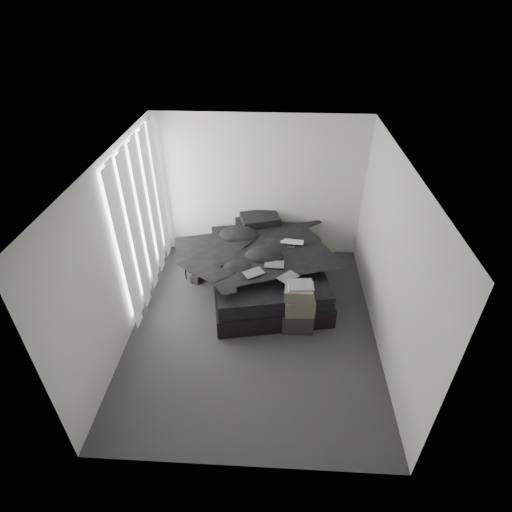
# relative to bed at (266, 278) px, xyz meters

# --- Properties ---
(floor) EXTENTS (3.60, 4.20, 0.01)m
(floor) POSITION_rel_bed_xyz_m (-0.15, -1.02, -0.16)
(floor) COLOR #343437
(floor) RESTS_ON ground
(ceiling) EXTENTS (3.60, 4.20, 0.01)m
(ceiling) POSITION_rel_bed_xyz_m (-0.15, -1.02, 2.44)
(ceiling) COLOR white
(ceiling) RESTS_ON ground
(wall_back) EXTENTS (3.60, 0.01, 2.60)m
(wall_back) POSITION_rel_bed_xyz_m (-0.15, 1.08, 1.14)
(wall_back) COLOR silver
(wall_back) RESTS_ON ground
(wall_front) EXTENTS (3.60, 0.01, 2.60)m
(wall_front) POSITION_rel_bed_xyz_m (-0.15, -3.12, 1.14)
(wall_front) COLOR silver
(wall_front) RESTS_ON ground
(wall_left) EXTENTS (0.01, 4.20, 2.60)m
(wall_left) POSITION_rel_bed_xyz_m (-1.95, -1.02, 1.14)
(wall_left) COLOR silver
(wall_left) RESTS_ON ground
(wall_right) EXTENTS (0.01, 4.20, 2.60)m
(wall_right) POSITION_rel_bed_xyz_m (1.65, -1.02, 1.14)
(wall_right) COLOR silver
(wall_right) RESTS_ON ground
(window_left) EXTENTS (0.02, 2.00, 2.30)m
(window_left) POSITION_rel_bed_xyz_m (-1.93, -0.12, 1.19)
(window_left) COLOR white
(window_left) RESTS_ON wall_left
(curtain_left) EXTENTS (0.06, 2.12, 2.48)m
(curtain_left) POSITION_rel_bed_xyz_m (-1.88, -0.12, 1.12)
(curtain_left) COLOR white
(curtain_left) RESTS_ON wall_left
(bed) EXTENTS (2.16, 2.61, 0.32)m
(bed) POSITION_rel_bed_xyz_m (0.00, 0.00, 0.00)
(bed) COLOR black
(bed) RESTS_ON floor
(mattress) EXTENTS (2.08, 2.53, 0.25)m
(mattress) POSITION_rel_bed_xyz_m (0.00, 0.00, 0.28)
(mattress) COLOR black
(mattress) RESTS_ON bed
(duvet) EXTENTS (2.05, 2.27, 0.27)m
(duvet) POSITION_rel_bed_xyz_m (0.01, -0.06, 0.54)
(duvet) COLOR black
(duvet) RESTS_ON mattress
(pillow_lower) EXTENTS (0.77, 0.59, 0.16)m
(pillow_lower) POSITION_rel_bed_xyz_m (-0.22, 0.88, 0.49)
(pillow_lower) COLOR black
(pillow_lower) RESTS_ON mattress
(pillow_upper) EXTENTS (0.76, 0.62, 0.15)m
(pillow_upper) POSITION_rel_bed_xyz_m (-0.14, 0.87, 0.64)
(pillow_upper) COLOR black
(pillow_upper) RESTS_ON pillow_lower
(laptop) EXTENTS (0.40, 0.29, 0.03)m
(laptop) POSITION_rel_bed_xyz_m (0.41, 0.13, 0.69)
(laptop) COLOR silver
(laptop) RESTS_ON duvet
(comic_a) EXTENTS (0.35, 0.32, 0.01)m
(comic_a) POSITION_rel_bed_xyz_m (-0.16, -0.66, 0.68)
(comic_a) COLOR black
(comic_a) RESTS_ON duvet
(comic_b) EXTENTS (0.30, 0.20, 0.01)m
(comic_b) POSITION_rel_bed_xyz_m (0.14, -0.43, 0.69)
(comic_b) COLOR black
(comic_b) RESTS_ON duvet
(comic_c) EXTENTS (0.34, 0.34, 0.01)m
(comic_c) POSITION_rel_bed_xyz_m (0.34, -0.74, 0.70)
(comic_c) COLOR black
(comic_c) RESTS_ON duvet
(side_stand) EXTENTS (0.43, 0.43, 0.64)m
(side_stand) POSITION_rel_bed_xyz_m (-1.23, 0.17, 0.16)
(side_stand) COLOR black
(side_stand) RESTS_ON floor
(papers) EXTENTS (0.27, 0.21, 0.01)m
(papers) POSITION_rel_bed_xyz_m (-1.22, 0.16, 0.48)
(papers) COLOR white
(papers) RESTS_ON side_stand
(floor_books) EXTENTS (0.20, 0.24, 0.15)m
(floor_books) POSITION_rel_bed_xyz_m (-1.20, 0.05, -0.09)
(floor_books) COLOR black
(floor_books) RESTS_ON floor
(box_lower) EXTENTS (0.46, 0.36, 0.33)m
(box_lower) POSITION_rel_bed_xyz_m (0.51, -0.98, 0.01)
(box_lower) COLOR black
(box_lower) RESTS_ON floor
(box_mid) EXTENTS (0.44, 0.36, 0.26)m
(box_mid) POSITION_rel_bed_xyz_m (0.52, -0.99, 0.30)
(box_mid) COLOR #525041
(box_mid) RESTS_ON box_lower
(box_upper) EXTENTS (0.42, 0.35, 0.18)m
(box_upper) POSITION_rel_bed_xyz_m (0.50, -0.98, 0.52)
(box_upper) COLOR #525041
(box_upper) RESTS_ON box_mid
(art_book_white) EXTENTS (0.35, 0.28, 0.03)m
(art_book_white) POSITION_rel_bed_xyz_m (0.51, -0.98, 0.63)
(art_book_white) COLOR silver
(art_book_white) RESTS_ON box_upper
(art_book_snake) EXTENTS (0.36, 0.30, 0.03)m
(art_book_snake) POSITION_rel_bed_xyz_m (0.52, -0.99, 0.66)
(art_book_snake) COLOR silver
(art_book_snake) RESTS_ON art_book_white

